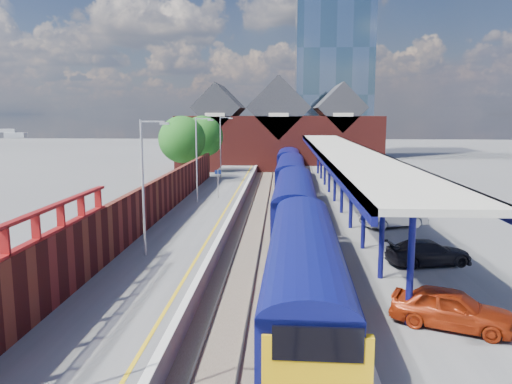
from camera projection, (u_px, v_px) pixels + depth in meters
The scene contains 23 objects.
ground at pixel (276, 198), 49.40m from camera, with size 240.00×240.00×0.00m, color #5B5B5E.
ballast_bed at pixel (275, 219), 39.53m from camera, with size 6.00×76.00×0.06m, color #473D33.
rails at pixel (275, 218), 39.52m from camera, with size 4.51×76.00×0.14m.
left_platform at pixel (206, 213), 39.74m from camera, with size 5.00×76.00×1.00m, color #565659.
right_platform at pixel (351, 214), 39.14m from camera, with size 6.00×76.00×1.00m, color #565659.
coping_left at pixel (235, 206), 39.54m from camera, with size 0.30×76.00×0.05m, color silver.
coping_right at pixel (315, 207), 39.21m from camera, with size 0.30×76.00×0.05m, color silver.
yellow_line at pixel (227, 207), 39.57m from camera, with size 0.14×76.00×0.01m, color yellow.
train at pixel (292, 183), 44.95m from camera, with size 3.21×65.96×3.45m.
canopy at pixel (343, 152), 40.36m from camera, with size 4.50×52.00×4.48m.
lamp_post_b at pixel (145, 179), 25.28m from camera, with size 1.48×0.18×7.00m.
lamp_post_c at pixel (198, 154), 41.07m from camera, with size 1.48×0.18×7.00m.
lamp_post_d at pixel (222, 143), 56.86m from camera, with size 1.48×0.18×7.00m.
platform_sign at pixel (218, 179), 43.33m from camera, with size 0.55×0.08×2.50m.
brick_wall at pixel (152, 202), 33.20m from camera, with size 0.35×50.00×3.86m.
station_building at pixel (279, 133), 76.18m from camera, with size 30.00×12.12×13.78m.
glass_tower at pixel (333, 51), 95.09m from camera, with size 14.20×14.20×40.30m.
tree_near at pixel (183, 141), 54.94m from camera, with size 5.20×5.20×8.10m.
tree_far at pixel (204, 138), 62.78m from camera, with size 5.20×5.20×8.10m.
parked_car_red at pixel (451, 308), 17.08m from camera, with size 1.62×4.03×1.37m, color #9F2A0D.
parked_car_silver at pixel (394, 216), 32.28m from camera, with size 1.50×4.29×1.41m, color #A3A4A8.
parked_car_dark at pixel (429, 252), 24.25m from camera, with size 1.69×4.16×1.21m, color black.
parked_car_blue at pixel (374, 195), 41.71m from camera, with size 1.97×4.27×1.19m, color navy.
Camera 1 is at (0.57, -18.75, 8.25)m, focal length 35.00 mm.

